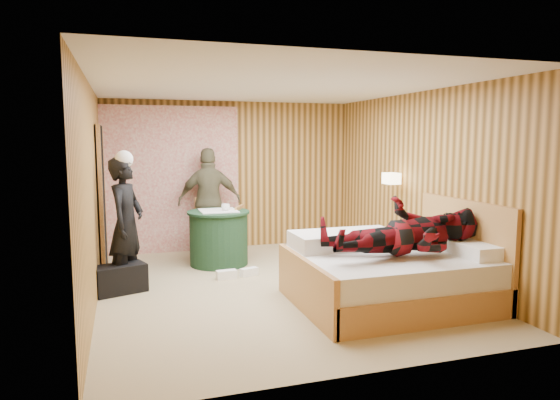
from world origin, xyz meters
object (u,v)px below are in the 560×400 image
object	(u,v)px
round_table	(219,237)
man_on_bed	(407,218)
wall_lamp	(392,178)
bed	(392,274)
nightstand	(400,255)
chair_far	(210,221)
man_at_table	(210,201)
woman_standing	(126,224)
chair_near	(233,229)
duffel_bag	(120,279)

from	to	relation	value
round_table	man_on_bed	xyz separation A→B (m)	(1.59, -2.57, 0.59)
wall_lamp	round_table	xyz separation A→B (m)	(-2.36, 0.89, -0.89)
bed	nightstand	size ratio (longest dim) A/B	4.11
round_table	chair_far	size ratio (longest dim) A/B	0.99
wall_lamp	man_at_table	distance (m)	2.92
wall_lamp	woman_standing	world-z (taller)	woman_standing
chair_near	man_at_table	xyz separation A→B (m)	(-0.25, 0.63, 0.37)
nightstand	duffel_bag	bearing A→B (deg)	176.58
wall_lamp	man_on_bed	size ratio (longest dim) A/B	0.15
wall_lamp	man_at_table	world-z (taller)	man_at_table
duffel_bag	woman_standing	xyz separation A→B (m)	(0.10, 0.16, 0.65)
chair_near	man_at_table	world-z (taller)	man_at_table
wall_lamp	woman_standing	distance (m)	3.70
nightstand	duffel_bag	xyz separation A→B (m)	(-3.73, 0.22, -0.09)
nightstand	chair_far	xyz separation A→B (m)	(-2.33, 1.96, 0.28)
chair_far	man_on_bed	xyz separation A→B (m)	(1.60, -3.29, 0.47)
round_table	duffel_bag	size ratio (longest dim) A/B	1.51
bed	duffel_bag	bearing A→B (deg)	156.06
woman_standing	man_at_table	xyz separation A→B (m)	(1.31, 1.63, 0.04)
man_on_bed	chair_near	bearing A→B (deg)	116.35
wall_lamp	chair_near	bearing A→B (deg)	154.02
round_table	man_on_bed	world-z (taller)	man_on_bed
man_at_table	man_on_bed	world-z (taller)	man_on_bed
nightstand	man_at_table	size ratio (longest dim) A/B	0.30
man_at_table	man_on_bed	xyz separation A→B (m)	(1.59, -3.34, 0.14)
chair_far	man_at_table	distance (m)	0.33
bed	duffel_bag	distance (m)	3.25
chair_near	duffel_bag	world-z (taller)	chair_near
round_table	woman_standing	xyz separation A→B (m)	(-1.31, -0.86, 0.41)
round_table	chair_near	xyz separation A→B (m)	(0.25, 0.14, 0.09)
woman_standing	duffel_bag	bearing A→B (deg)	171.74
woman_standing	bed	bearing A→B (deg)	-92.51
wall_lamp	chair_far	size ratio (longest dim) A/B	0.28
chair_far	woman_standing	size ratio (longest dim) A/B	0.57
bed	chair_near	distance (m)	2.81
round_table	chair_near	distance (m)	0.30
man_at_table	man_on_bed	bearing A→B (deg)	122.10
wall_lamp	bed	xyz separation A→B (m)	(-0.80, -1.45, -0.97)
round_table	man_at_table	distance (m)	0.89
round_table	man_on_bed	size ratio (longest dim) A/B	0.52
chair_far	chair_near	distance (m)	0.64
wall_lamp	man_on_bed	xyz separation A→B (m)	(-0.77, -1.68, -0.29)
chair_far	duffel_bag	world-z (taller)	chair_far
chair_far	duffel_bag	bearing A→B (deg)	-137.83
nightstand	man_on_bed	bearing A→B (deg)	-118.85
bed	woman_standing	world-z (taller)	woman_standing
nightstand	woman_standing	size ratio (longest dim) A/B	0.31
man_at_table	man_on_bed	distance (m)	3.70
man_on_bed	man_at_table	bearing A→B (deg)	115.46
wall_lamp	chair_far	bearing A→B (deg)	145.80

